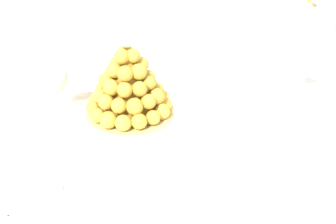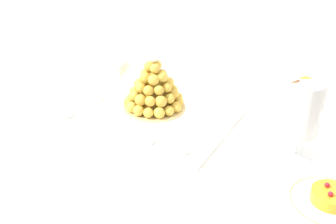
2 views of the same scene
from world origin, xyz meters
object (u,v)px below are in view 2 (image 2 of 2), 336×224
Objects in this scene: croquembouche at (154,88)px; macaron_goblet at (300,108)px; dessert_cup_right at (180,145)px; wine_glass at (120,66)px; dessert_cup_mid_left at (90,116)px; dessert_cup_left at (64,109)px; fruit_tart_plate at (331,199)px; serving_tray at (141,115)px; dessert_cup_mid_right at (146,136)px; dessert_cup_centre at (118,126)px; creme_brulee_ramekin at (92,98)px.

macaron_goblet reaches higher than croquembouche.
dessert_cup_right is 0.34× the size of wine_glass.
dessert_cup_mid_left is (-0.14, -0.20, -0.05)m from croquembouche.
macaron_goblet reaches higher than dessert_cup_left.
fruit_tart_plate is 1.28× the size of wine_glass.
wine_glass is at bearing 146.41° from serving_tray.
fruit_tart_plate is at bearing -1.25° from dessert_cup_left.
macaron_goblet is at bearing 27.45° from dessert_cup_right.
dessert_cup_mid_left is (0.11, 0.00, 0.00)m from dessert_cup_left.
dessert_cup_left is 0.11m from dessert_cup_mid_left.
macaron_goblet is (0.43, 0.17, 0.13)m from dessert_cup_mid_right.
wine_glass is at bearing 167.04° from croquembouche.
serving_tray is at bearing -178.18° from macaron_goblet.
croquembouche is at bearing 39.51° from dessert_cup_left.
serving_tray is 0.23m from wine_glass.
serving_tray is at bearing 166.76° from fruit_tart_plate.
dessert_cup_mid_right is at bearing -65.45° from croquembouche.
dessert_cup_centre is 0.31m from wine_glass.
creme_brulee_ramekin is at bearing 125.68° from dessert_cup_mid_left.
dessert_cup_left is at bearing -106.86° from wine_glass.
fruit_tart_plate is (0.46, -0.02, -0.02)m from dessert_cup_right.
dessert_cup_right is (0.12, 0.01, -0.00)m from dessert_cup_mid_right.
creme_brulee_ramekin is (-0.10, 0.14, -0.01)m from dessert_cup_mid_left.
serving_tray is at bearing -102.64° from croquembouche.
wine_glass reaches higher than fruit_tart_plate.
dessert_cup_right is 0.27× the size of fruit_tart_plate.
serving_tray is 0.19m from dessert_cup_mid_right.
dessert_cup_centre is 0.69m from fruit_tart_plate.
dessert_cup_centre is 0.19× the size of macaron_goblet.
wine_glass is (-0.40, 0.25, 0.09)m from dessert_cup_right.
dessert_cup_centre is 0.58m from macaron_goblet.
dessert_cup_centre is at bearing -32.83° from creme_brulee_ramekin.
dessert_cup_left is 0.14m from creme_brulee_ramekin.
macaron_goblet reaches higher than dessert_cup_mid_right.
fruit_tart_plate reaches higher than creme_brulee_ramekin.
dessert_cup_left reaches higher than fruit_tart_plate.
dessert_cup_left is at bearing -177.66° from dessert_cup_mid_left.
croquembouche is 3.99× the size of dessert_cup_right.
dessert_cup_mid_left is 0.26m from wine_glass.
macaron_goblet is at bearing 16.16° from dessert_cup_centre.
croquembouche reaches higher than dessert_cup_mid_left.
creme_brulee_ramekin is at bearing 162.28° from dessert_cup_right.
creme_brulee_ramekin is at bearing 169.83° from fruit_tart_plate.
dessert_cup_mid_right is (0.10, -0.22, -0.06)m from croquembouche.
dessert_cup_right is at bearing -31.76° from serving_tray.
dessert_cup_mid_right is (0.35, -0.01, -0.00)m from dessert_cup_left.
dessert_cup_mid_right reaches higher than dessert_cup_centre.
croquembouche reaches higher than creme_brulee_ramekin.
croquembouche is 3.89× the size of dessert_cup_left.
croquembouche is 0.25m from dessert_cup_mid_right.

